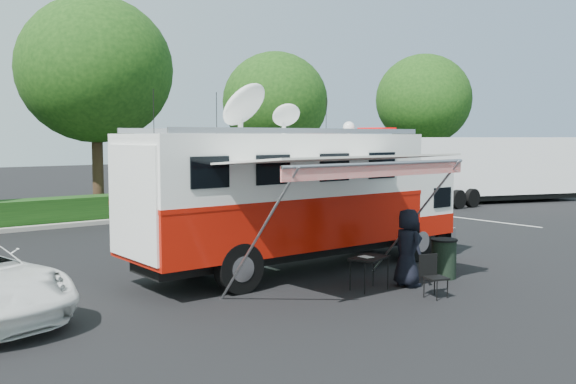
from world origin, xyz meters
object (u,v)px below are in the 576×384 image
object	(u,v)px
semi_trailer	(487,168)
trash_bin	(444,258)
command_truck	(298,196)
folding_table	(369,259)

from	to	relation	value
semi_trailer	trash_bin	bearing A→B (deg)	-148.14
command_truck	folding_table	size ratio (longest dim) A/B	9.00
folding_table	semi_trailer	size ratio (longest dim) A/B	0.09
command_truck	folding_table	bearing A→B (deg)	-92.34
folding_table	semi_trailer	world-z (taller)	semi_trailer
semi_trailer	command_truck	bearing A→B (deg)	-158.81
trash_bin	folding_table	bearing A→B (deg)	173.65
folding_table	semi_trailer	bearing A→B (deg)	27.93
folding_table	trash_bin	bearing A→B (deg)	-6.35
trash_bin	semi_trailer	distance (m)	18.28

